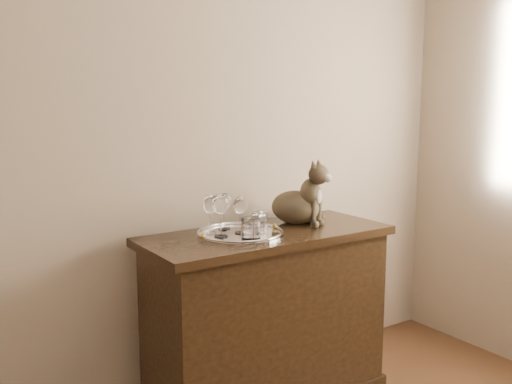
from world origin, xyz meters
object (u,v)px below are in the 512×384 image
at_px(wine_glass_b, 224,211).
at_px(cat, 296,191).
at_px(sideboard, 267,317).
at_px(wine_glass_d, 240,215).
at_px(tumbler_c, 260,220).
at_px(tumbler_a, 258,225).
at_px(wine_glass_c, 221,215).
at_px(tray, 241,234).
at_px(wine_glass_a, 210,214).
at_px(tumbler_b, 251,229).

relative_size(wine_glass_b, cat, 0.54).
distance_m(sideboard, wine_glass_b, 0.56).
bearing_deg(wine_glass_b, cat, -6.81).
relative_size(sideboard, wine_glass_d, 6.99).
bearing_deg(tumbler_c, wine_glass_b, 148.68).
height_order(wine_glass_d, tumbler_c, wine_glass_d).
bearing_deg(wine_glass_d, tumbler_a, -37.80).
xyz_separation_m(sideboard, wine_glass_c, (-0.25, 0.00, 0.53)).
xyz_separation_m(sideboard, tumbler_c, (-0.02, 0.04, 0.47)).
bearing_deg(tray, wine_glass_b, 102.59).
xyz_separation_m(sideboard, wine_glass_a, (-0.26, 0.09, 0.52)).
xyz_separation_m(tumbler_a, tumbler_c, (0.06, 0.07, -0.00)).
relative_size(sideboard, wine_glass_a, 6.67).
height_order(wine_glass_b, wine_glass_c, wine_glass_c).
height_order(wine_glass_b, cat, cat).
bearing_deg(wine_glass_c, sideboard, -0.57).
relative_size(tumbler_a, cat, 0.26).
xyz_separation_m(tray, wine_glass_b, (-0.02, 0.11, 0.09)).
xyz_separation_m(sideboard, wine_glass_d, (-0.14, 0.01, 0.52)).
distance_m(sideboard, wine_glass_a, 0.59).
bearing_deg(tumbler_b, wine_glass_d, 79.37).
bearing_deg(wine_glass_a, tumbler_c, -12.36).
height_order(wine_glass_c, tumbler_a, wine_glass_c).
bearing_deg(sideboard, wine_glass_c, 179.43).
bearing_deg(wine_glass_a, wine_glass_b, 20.22).
height_order(wine_glass_a, tumbler_c, wine_glass_a).
relative_size(wine_glass_a, tumbler_b, 1.88).
relative_size(wine_glass_b, wine_glass_d, 1.03).
bearing_deg(cat, wine_glass_b, 148.68).
xyz_separation_m(wine_glass_c, tumbler_c, (0.23, 0.03, -0.06)).
height_order(tumbler_a, tumbler_c, same).
height_order(sideboard, wine_glass_d, wine_glass_d).
xyz_separation_m(tumbler_b, cat, (0.39, 0.18, 0.11)).
bearing_deg(cat, tumbler_c, 165.06).
height_order(sideboard, cat, cat).
bearing_deg(wine_glass_b, tumbler_b, -90.19).
relative_size(tumbler_b, cat, 0.29).
distance_m(tumbler_a, cat, 0.34).
bearing_deg(wine_glass_d, tumbler_c, 10.09).
xyz_separation_m(wine_glass_b, tumbler_a, (0.09, -0.16, -0.05)).
distance_m(wine_glass_d, tumbler_b, 0.13).
height_order(tray, wine_glass_d, wine_glass_d).
bearing_deg(wine_glass_a, tray, -30.88).
xyz_separation_m(wine_glass_b, tumbler_b, (-0.00, -0.23, -0.04)).
bearing_deg(cat, tumbler_b, -179.19).
distance_m(wine_glass_b, tumbler_c, 0.18).
relative_size(wine_glass_a, wine_glass_d, 1.05).
relative_size(wine_glass_a, wine_glass_b, 1.01).
height_order(wine_glass_a, wine_glass_b, wine_glass_a).
relative_size(tray, cat, 1.21).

